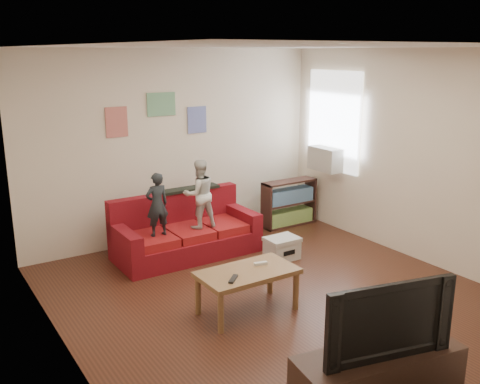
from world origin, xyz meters
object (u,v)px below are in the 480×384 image
coffee_table (247,276)px  bookshelf (289,205)px  file_box (282,248)px  tv_stand (377,381)px  sofa (185,234)px  television (382,316)px  child_b (199,194)px  child_a (157,205)px

coffee_table → bookshelf: size_ratio=1.14×
file_box → tv_stand: 3.11m
sofa → file_box: bearing=-40.9°
bookshelf → sofa: bearing=-173.3°
television → bookshelf: bearing=73.9°
coffee_table → child_b: bearing=78.1°
coffee_table → television: bearing=-91.9°
child_a → sofa: bearing=-159.6°
child_a → bookshelf: bearing=-170.2°
file_box → bookshelf: bearing=48.7°
child_a → coffee_table: child_a is taller
file_box → television: (-1.26, -2.84, 0.64)m
coffee_table → sofa: bearing=83.6°
coffee_table → file_box: (1.20, 0.98, -0.25)m
sofa → child_b: (0.15, -0.16, 0.57)m
file_box → tv_stand: (-1.26, -2.84, 0.10)m
sofa → tv_stand: sofa is taller
coffee_table → television: television is taller
bookshelf → tv_stand: bearing=-119.3°
coffee_table → bookshelf: bookshelf is taller
file_box → child_b: bearing=140.6°
television → file_box: bearing=79.4°
child_b → tv_stand: child_b is taller
television → coffee_table: bearing=101.4°
sofa → bookshelf: sofa is taller
child_a → child_b: 0.60m
child_b → file_box: bearing=144.7°
coffee_table → file_box: bearing=39.3°
tv_stand → child_a: bearing=102.2°
child_b → file_box: size_ratio=2.13×
child_a → child_b: child_b is taller
bookshelf → file_box: bookshelf is taller
sofa → child_a: size_ratio=2.32×
television → child_b: bearing=96.6°
coffee_table → tv_stand: tv_stand is taller
child_a → file_box: bearing=154.8°
bookshelf → file_box: bearing=-131.3°
tv_stand → bookshelf: bearing=69.9°
child_a → file_box: 1.73m
sofa → bookshelf: size_ratio=2.11×
sofa → bookshelf: 1.96m
child_a → television: bearing=93.4°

